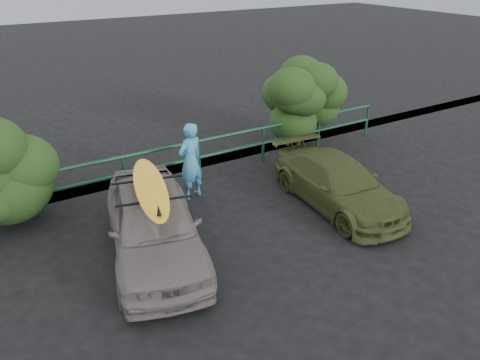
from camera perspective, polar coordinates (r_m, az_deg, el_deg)
The scene contains 8 objects.
ground at distance 8.34m, azimuth 4.73°, elevation -13.84°, with size 80.00×80.00×0.00m, color black.
guardrail at distance 11.86m, azimuth -9.32°, elevation 1.61°, with size 14.00×0.08×1.04m, color #134529, non-canonical shape.
shrub_right at distance 14.45m, azimuth 8.46°, elevation 9.00°, with size 3.20×2.40×2.41m, color #244218, non-canonical shape.
sedan at distance 9.05m, azimuth -10.47°, elevation -5.30°, with size 1.66×4.13×1.41m, color slate.
olive_vehicle at distance 11.00m, azimuth 11.81°, elevation -0.38°, with size 1.56×3.84×1.11m, color #3C4820.
man at distance 11.04m, azimuth -6.06°, elevation 2.29°, with size 0.68×0.45×1.87m, color #3F96BD.
roof_rack at distance 8.70m, azimuth -10.85°, elevation -1.20°, with size 1.35×0.94×0.04m, color black, non-canonical shape.
surfboard at distance 8.67m, azimuth -10.89°, elevation -0.83°, with size 0.57×2.74×0.08m, color yellow.
Camera 1 is at (-3.88, -5.13, 5.31)m, focal length 35.00 mm.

